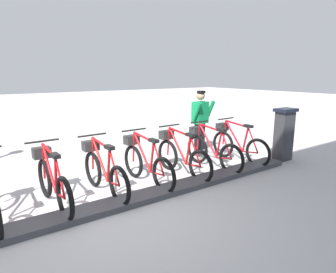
{
  "coord_description": "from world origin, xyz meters",
  "views": [
    {
      "loc": [
        -4.01,
        1.62,
        2.09
      ],
      "look_at": [
        0.5,
        -1.53,
        0.9
      ],
      "focal_mm": 31.13,
      "sensor_mm": 36.0,
      "label": 1
    }
  ],
  "objects_px": {
    "payment_kiosk": "(284,134)",
    "bike_docked_2": "(181,155)",
    "bike_docked_3": "(145,162)",
    "bike_docked_0": "(237,144)",
    "bike_docked_1": "(211,149)",
    "bike_docked_5": "(52,181)",
    "bike_docked_4": "(103,171)",
    "worker_near_rack": "(200,120)"
  },
  "relations": [
    {
      "from": "bike_docked_2",
      "to": "bike_docked_0",
      "type": "bearing_deg",
      "value": -90.0
    },
    {
      "from": "bike_docked_3",
      "to": "worker_near_rack",
      "type": "xyz_separation_m",
      "value": [
        1.05,
        -2.3,
        0.48
      ]
    },
    {
      "from": "bike_docked_5",
      "to": "worker_near_rack",
      "type": "relative_size",
      "value": 1.04
    },
    {
      "from": "payment_kiosk",
      "to": "bike_docked_3",
      "type": "distance_m",
      "value": 3.63
    },
    {
      "from": "bike_docked_0",
      "to": "bike_docked_2",
      "type": "height_order",
      "value": "same"
    },
    {
      "from": "payment_kiosk",
      "to": "bike_docked_1",
      "type": "xyz_separation_m",
      "value": [
        0.57,
        1.86,
        -0.24
      ]
    },
    {
      "from": "bike_docked_4",
      "to": "payment_kiosk",
      "type": "bearing_deg",
      "value": -97.35
    },
    {
      "from": "bike_docked_2",
      "to": "bike_docked_1",
      "type": "bearing_deg",
      "value": -90.0
    },
    {
      "from": "bike_docked_0",
      "to": "bike_docked_2",
      "type": "bearing_deg",
      "value": 90.0
    },
    {
      "from": "bike_docked_3",
      "to": "bike_docked_4",
      "type": "xyz_separation_m",
      "value": [
        0.0,
        0.86,
        0.0
      ]
    },
    {
      "from": "bike_docked_0",
      "to": "bike_docked_2",
      "type": "xyz_separation_m",
      "value": [
        0.0,
        1.72,
        0.0
      ]
    },
    {
      "from": "bike_docked_5",
      "to": "worker_near_rack",
      "type": "height_order",
      "value": "worker_near_rack"
    },
    {
      "from": "bike_docked_2",
      "to": "bike_docked_4",
      "type": "bearing_deg",
      "value": 90.0
    },
    {
      "from": "bike_docked_1",
      "to": "bike_docked_3",
      "type": "distance_m",
      "value": 1.72
    },
    {
      "from": "bike_docked_2",
      "to": "bike_docked_3",
      "type": "bearing_deg",
      "value": 90.0
    },
    {
      "from": "payment_kiosk",
      "to": "bike_docked_3",
      "type": "height_order",
      "value": "payment_kiosk"
    },
    {
      "from": "payment_kiosk",
      "to": "bike_docked_1",
      "type": "relative_size",
      "value": 0.74
    },
    {
      "from": "bike_docked_3",
      "to": "bike_docked_2",
      "type": "bearing_deg",
      "value": -90.0
    },
    {
      "from": "payment_kiosk",
      "to": "bike_docked_4",
      "type": "xyz_separation_m",
      "value": [
        0.57,
        4.43,
        -0.24
      ]
    },
    {
      "from": "bike_docked_1",
      "to": "bike_docked_5",
      "type": "bearing_deg",
      "value": 90.0
    },
    {
      "from": "bike_docked_3",
      "to": "bike_docked_0",
      "type": "bearing_deg",
      "value": -90.0
    },
    {
      "from": "bike_docked_3",
      "to": "bike_docked_5",
      "type": "relative_size",
      "value": 1.0
    },
    {
      "from": "bike_docked_5",
      "to": "bike_docked_4",
      "type": "bearing_deg",
      "value": -90.0
    },
    {
      "from": "payment_kiosk",
      "to": "bike_docked_0",
      "type": "bearing_deg",
      "value": 60.27
    },
    {
      "from": "bike_docked_2",
      "to": "payment_kiosk",
      "type": "bearing_deg",
      "value": -101.88
    },
    {
      "from": "payment_kiosk",
      "to": "bike_docked_5",
      "type": "distance_m",
      "value": 5.33
    },
    {
      "from": "bike_docked_3",
      "to": "bike_docked_4",
      "type": "bearing_deg",
      "value": 90.0
    },
    {
      "from": "payment_kiosk",
      "to": "worker_near_rack",
      "type": "height_order",
      "value": "worker_near_rack"
    },
    {
      "from": "bike_docked_2",
      "to": "worker_near_rack",
      "type": "bearing_deg",
      "value": -53.89
    },
    {
      "from": "bike_docked_0",
      "to": "worker_near_rack",
      "type": "xyz_separation_m",
      "value": [
        1.05,
        0.27,
        0.48
      ]
    },
    {
      "from": "bike_docked_0",
      "to": "worker_near_rack",
      "type": "relative_size",
      "value": 1.04
    },
    {
      "from": "bike_docked_0",
      "to": "bike_docked_3",
      "type": "xyz_separation_m",
      "value": [
        0.0,
        2.57,
        0.0
      ]
    },
    {
      "from": "payment_kiosk",
      "to": "bike_docked_1",
      "type": "distance_m",
      "value": 1.96
    },
    {
      "from": "worker_near_rack",
      "to": "bike_docked_1",
      "type": "bearing_deg",
      "value": 150.88
    },
    {
      "from": "bike_docked_4",
      "to": "bike_docked_5",
      "type": "relative_size",
      "value": 1.0
    },
    {
      "from": "bike_docked_1",
      "to": "bike_docked_3",
      "type": "height_order",
      "value": "same"
    },
    {
      "from": "payment_kiosk",
      "to": "bike_docked_2",
      "type": "bearing_deg",
      "value": 78.12
    },
    {
      "from": "bike_docked_3",
      "to": "bike_docked_5",
      "type": "height_order",
      "value": "same"
    },
    {
      "from": "bike_docked_0",
      "to": "worker_near_rack",
      "type": "height_order",
      "value": "worker_near_rack"
    },
    {
      "from": "payment_kiosk",
      "to": "bike_docked_2",
      "type": "height_order",
      "value": "payment_kiosk"
    },
    {
      "from": "payment_kiosk",
      "to": "bike_docked_2",
      "type": "distance_m",
      "value": 2.79
    },
    {
      "from": "bike_docked_2",
      "to": "bike_docked_5",
      "type": "relative_size",
      "value": 1.0
    }
  ]
}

